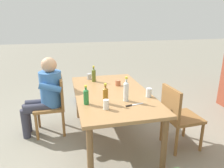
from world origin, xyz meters
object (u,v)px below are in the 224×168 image
(dining_table, at_px, (112,97))
(backpack_by_near_side, at_px, (82,93))
(bottle_clear, at_px, (126,91))
(person_in_white_shirt, at_px, (46,92))
(bottle_green, at_px, (86,96))
(cup_terracotta, at_px, (118,83))
(chair_far_right, at_px, (178,114))
(cup_glass, at_px, (149,93))
(bottle_amber, at_px, (105,95))
(cup_steel, at_px, (89,76))
(cup_white, at_px, (106,104))
(table_knife, at_px, (133,105))
(chair_near_left, at_px, (54,102))
(bottle_olive, at_px, (94,75))

(dining_table, xyz_separation_m, backpack_by_near_side, (-1.50, -0.29, -0.44))
(bottle_clear, bearing_deg, person_in_white_shirt, -126.15)
(bottle_green, bearing_deg, cup_terracotta, 137.74)
(chair_far_right, bearing_deg, backpack_by_near_side, -150.03)
(cup_terracotta, bearing_deg, cup_glass, 25.90)
(bottle_amber, height_order, cup_steel, bottle_amber)
(dining_table, bearing_deg, cup_white, -19.96)
(cup_glass, relative_size, table_knife, 0.49)
(dining_table, distance_m, bottle_clear, 0.41)
(person_in_white_shirt, distance_m, table_knife, 1.38)
(chair_near_left, xyz_separation_m, table_knife, (0.89, 0.95, 0.24))
(bottle_green, distance_m, cup_terracotta, 0.82)
(chair_far_right, height_order, cup_glass, chair_far_right)
(chair_near_left, distance_m, cup_steel, 0.71)
(bottle_clear, height_order, cup_steel, bottle_clear)
(person_in_white_shirt, bearing_deg, table_knife, 49.80)
(dining_table, distance_m, chair_far_right, 0.91)
(bottle_olive, xyz_separation_m, cup_white, (1.09, -0.02, -0.05))
(bottle_clear, bearing_deg, chair_far_right, 85.20)
(person_in_white_shirt, relative_size, table_knife, 4.94)
(bottle_clear, height_order, bottle_olive, bottle_clear)
(dining_table, xyz_separation_m, bottle_green, (0.33, -0.39, 0.18))
(cup_terracotta, bearing_deg, bottle_amber, -26.74)
(backpack_by_near_side, bearing_deg, cup_glass, 22.01)
(bottle_green, relative_size, bottle_amber, 0.93)
(dining_table, xyz_separation_m, bottle_olive, (-0.56, -0.17, 0.19))
(cup_terracotta, height_order, table_knife, cup_terracotta)
(chair_far_right, distance_m, table_knife, 0.71)
(bottle_olive, distance_m, cup_white, 1.09)
(person_in_white_shirt, bearing_deg, bottle_olive, 102.62)
(bottle_amber, distance_m, cup_terracotta, 0.72)
(chair_far_right, xyz_separation_m, bottle_clear, (-0.06, -0.70, 0.37))
(bottle_amber, bearing_deg, cup_terracotta, 153.26)
(chair_far_right, xyz_separation_m, bottle_olive, (-0.96, -0.97, 0.35))
(chair_near_left, bearing_deg, bottle_green, 29.17)
(cup_terracotta, distance_m, backpack_by_near_side, 1.42)
(bottle_green, height_order, backpack_by_near_side, bottle_green)
(dining_table, bearing_deg, bottle_olive, -163.33)
(chair_near_left, bearing_deg, cup_glass, 61.08)
(bottle_amber, bearing_deg, bottle_olive, -179.85)
(chair_near_left, xyz_separation_m, bottle_green, (0.73, 0.41, 0.34))
(bottle_green, bearing_deg, dining_table, 130.19)
(person_in_white_shirt, xyz_separation_m, cup_white, (0.93, 0.72, 0.13))
(chair_near_left, height_order, bottle_amber, bottle_amber)
(cup_terracotta, relative_size, table_knife, 0.34)
(bottle_clear, relative_size, cup_white, 2.74)
(cup_white, bearing_deg, person_in_white_shirt, -142.16)
(chair_far_right, xyz_separation_m, table_knife, (0.09, -0.66, 0.24))
(bottle_olive, distance_m, table_knife, 1.11)
(bottle_clear, distance_m, cup_white, 0.35)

